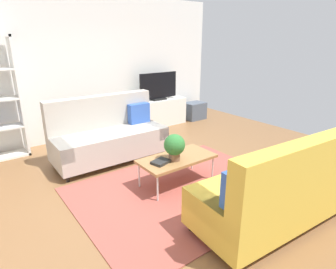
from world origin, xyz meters
The scene contains 14 objects.
ground_plane centered at (0.00, 0.00, 0.00)m, with size 7.68×7.68×0.00m, color brown.
wall_far centered at (0.00, 2.80, 1.45)m, with size 6.40×0.12×2.90m, color white.
area_rug centered at (0.06, -0.33, 0.01)m, with size 2.90×2.20×0.01m, color #9E4C42.
couch_beige centered at (-0.28, 1.29, 0.44)m, with size 1.91×0.86×1.10m.
couch_green centered at (0.39, -1.55, 0.44)m, with size 1.96×0.98×1.10m.
coffee_table centered at (0.11, -0.13, 0.39)m, with size 1.10×0.56×0.42m.
tv_console centered at (1.58, 2.46, 0.32)m, with size 1.40×0.44×0.64m, color silver.
tv centered at (1.58, 2.44, 0.95)m, with size 1.00×0.20×0.64m.
storage_trunk centered at (2.68, 2.36, 0.22)m, with size 0.52×0.40×0.44m, color #4C5666.
potted_plant centered at (0.02, -0.18, 0.63)m, with size 0.30×0.30×0.38m.
table_book_0 centered at (-0.19, -0.15, 0.44)m, with size 0.24×0.18×0.04m, color #262626.
vase_0 centered at (1.00, 2.51, 0.74)m, with size 0.11×0.11×0.20m, color #33B29E.
bottle_0 centered at (1.17, 2.42, 0.74)m, with size 0.05×0.05×0.19m, color #3359B2.
bottle_1 centered at (1.27, 2.42, 0.72)m, with size 0.06×0.06×0.16m, color silver.
Camera 1 is at (-2.21, -3.03, 2.04)m, focal length 30.15 mm.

